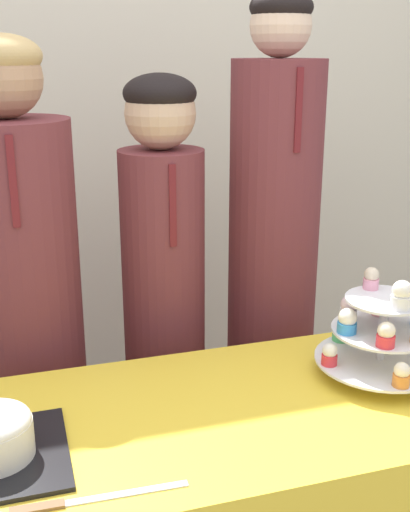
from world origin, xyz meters
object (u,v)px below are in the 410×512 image
Objects in this scene: cake_knife at (70,503)px; student_2 at (272,284)px; student_0 at (27,332)px; student_1 at (164,319)px; cupcake_stand at (381,331)px.

cake_knife is 1.03m from student_2.
student_2 is (0.74, -0.00, 0.06)m from student_0.
student_1 is 0.87× the size of student_2.
cake_knife is at bearing -132.22° from student_2.
student_1 is (-0.41, 0.51, -0.13)m from cupcake_stand.
student_0 is 1.07× the size of student_1.
student_1 is at bearing -180.00° from student_2.
student_1 reaches higher than cake_knife.
cake_knife is 0.21× the size of student_0.
student_2 is (0.34, 0.00, 0.07)m from student_1.
student_1 is at bearing 67.51° from cake_knife.
student_0 reaches higher than cupcake_stand.
student_0 is 0.93× the size of student_2.
student_2 is at bearing 49.98° from cake_knife.
cupcake_stand reaches higher than cake_knife.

